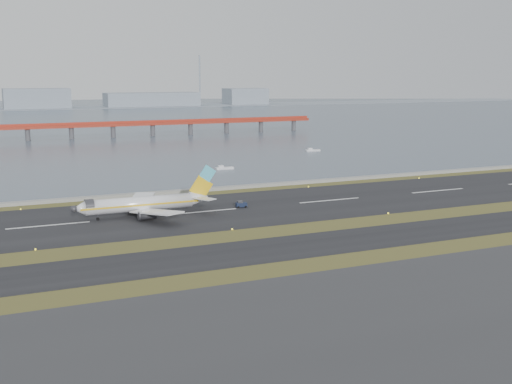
# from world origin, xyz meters

# --- Properties ---
(ground) EXTENTS (1000.00, 1000.00, 0.00)m
(ground) POSITION_xyz_m (0.00, 0.00, 0.00)
(ground) COLOR #3A4418
(ground) RESTS_ON ground
(apron_strip) EXTENTS (1000.00, 50.00, 0.10)m
(apron_strip) POSITION_xyz_m (0.00, -55.00, 0.05)
(apron_strip) COLOR #313133
(apron_strip) RESTS_ON ground
(taxiway_strip) EXTENTS (1000.00, 18.00, 0.10)m
(taxiway_strip) POSITION_xyz_m (0.00, -12.00, 0.05)
(taxiway_strip) COLOR black
(taxiway_strip) RESTS_ON ground
(runway_strip) EXTENTS (1000.00, 45.00, 0.10)m
(runway_strip) POSITION_xyz_m (0.00, 30.00, 0.05)
(runway_strip) COLOR black
(runway_strip) RESTS_ON ground
(seawall) EXTENTS (1000.00, 2.50, 1.00)m
(seawall) POSITION_xyz_m (0.00, 60.00, 0.50)
(seawall) COLOR #959690
(seawall) RESTS_ON ground
(bay_water) EXTENTS (1400.00, 800.00, 1.30)m
(bay_water) POSITION_xyz_m (0.00, 460.00, 0.00)
(bay_water) COLOR #465364
(bay_water) RESTS_ON ground
(red_pier) EXTENTS (260.00, 5.00, 10.20)m
(red_pier) POSITION_xyz_m (20.00, 250.00, 7.28)
(red_pier) COLOR #9E2B1B
(red_pier) RESTS_ON ground
(far_shoreline) EXTENTS (1400.00, 80.00, 60.50)m
(far_shoreline) POSITION_xyz_m (13.62, 620.00, 6.07)
(far_shoreline) COLOR gray
(far_shoreline) RESTS_ON ground
(airliner) EXTENTS (38.52, 32.89, 12.80)m
(airliner) POSITION_xyz_m (-15.27, 30.84, 3.46)
(airliner) COLOR white
(airliner) RESTS_ON ground
(pushback_tug) EXTENTS (3.28, 2.22, 1.96)m
(pushback_tug) POSITION_xyz_m (12.08, 31.17, 0.95)
(pushback_tug) COLOR #131C35
(pushback_tug) RESTS_ON ground
(workboat_near) EXTENTS (7.26, 2.58, 1.74)m
(workboat_near) POSITION_xyz_m (34.01, 102.41, 0.55)
(workboat_near) COLOR silver
(workboat_near) RESTS_ON ground
(workboat_far) EXTENTS (7.23, 3.47, 1.68)m
(workboat_far) POSITION_xyz_m (95.39, 142.07, 0.53)
(workboat_far) COLOR silver
(workboat_far) RESTS_ON ground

